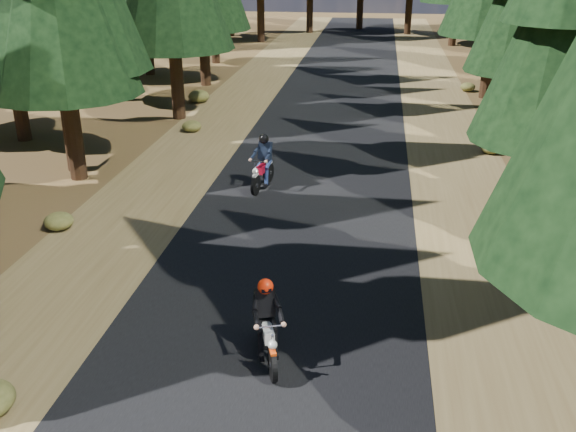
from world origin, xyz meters
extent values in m
plane|color=#4E3B1B|center=(0.00, 0.00, 0.00)|extent=(120.00, 120.00, 0.00)
cube|color=black|center=(0.00, 5.00, 0.01)|extent=(6.00, 100.00, 0.01)
cube|color=brown|center=(-4.60, 5.00, 0.00)|extent=(3.20, 100.00, 0.01)
cube|color=brown|center=(4.60, 5.00, 0.00)|extent=(3.20, 100.00, 0.01)
cylinder|color=black|center=(-7.26, 6.17, 2.67)|extent=(0.51, 0.51, 5.34)
cylinder|color=black|center=(6.06, 4.48, 2.26)|extent=(0.48, 0.48, 4.52)
cone|color=black|center=(6.06, 4.48, 5.08)|extent=(3.84, 3.84, 5.65)
cylinder|color=black|center=(-7.70, 6.96, 3.21)|extent=(0.56, 0.56, 6.43)
cylinder|color=black|center=(-11.13, 9.93, 2.78)|extent=(0.52, 0.52, 5.56)
cylinder|color=black|center=(-6.35, 13.89, 2.86)|extent=(0.53, 0.53, 5.72)
cylinder|color=black|center=(6.98, 14.07, 2.25)|extent=(0.48, 0.48, 4.51)
cylinder|color=black|center=(-9.76, 16.85, 3.18)|extent=(0.55, 0.55, 6.37)
cylinder|color=black|center=(-7.00, 20.76, 2.82)|extent=(0.53, 0.53, 5.64)
cylinder|color=black|center=(6.93, 19.74, 2.91)|extent=(0.53, 0.53, 5.83)
cylinder|color=black|center=(-10.86, 23.22, 2.72)|extent=(0.52, 0.52, 5.45)
cylinder|color=black|center=(11.52, 24.15, 2.31)|extent=(0.48, 0.48, 4.61)
cylinder|color=black|center=(-8.12, 27.46, 2.21)|extent=(0.48, 0.48, 4.42)
cylinder|color=black|center=(8.34, 28.41, 2.88)|extent=(0.53, 0.53, 5.76)
cylinder|color=black|center=(-11.79, 32.77, 2.37)|extent=(0.49, 0.49, 4.75)
cylinder|color=black|center=(13.03, 32.09, 2.83)|extent=(0.53, 0.53, 5.66)
cylinder|color=black|center=(-13.00, 22.00, 3.20)|extent=(0.56, 0.56, 6.40)
cylinder|color=black|center=(7.00, 37.00, 3.00)|extent=(0.54, 0.54, 6.00)
cylinder|color=black|center=(-13.00, 36.00, 2.80)|extent=(0.52, 0.52, 5.60)
cylinder|color=black|center=(13.00, 36.00, 3.00)|extent=(0.54, 0.54, 6.00)
ellipsoid|color=#474C1E|center=(5.80, 1.68, 0.22)|extent=(0.75, 0.75, 0.45)
ellipsoid|color=#474C1E|center=(-6.30, 16.84, 0.29)|extent=(0.95, 0.95, 0.57)
ellipsoid|color=#474C1E|center=(-5.24, 11.89, 0.22)|extent=(0.75, 0.75, 0.45)
ellipsoid|color=#474C1E|center=(6.29, 21.05, 0.22)|extent=(0.72, 0.72, 0.43)
ellipsoid|color=#474C1E|center=(5.89, 10.60, 0.21)|extent=(0.70, 0.70, 0.42)
ellipsoid|color=#474C1E|center=(6.69, 4.62, 0.30)|extent=(1.00, 1.00, 0.60)
ellipsoid|color=#474C1E|center=(-6.06, 2.40, 0.22)|extent=(0.74, 0.74, 0.44)
cube|color=black|center=(0.19, -2.43, 1.04)|extent=(0.39, 0.31, 0.50)
sphere|color=red|center=(0.19, -2.43, 1.40)|extent=(0.35, 0.35, 0.28)
cube|color=black|center=(-1.40, 6.05, 1.11)|extent=(0.40, 0.28, 0.53)
sphere|color=black|center=(-1.40, 6.05, 1.50)|extent=(0.34, 0.34, 0.29)
camera|label=1|loc=(1.84, -11.69, 6.75)|focal=40.00mm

